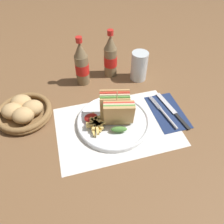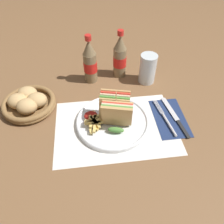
{
  "view_description": "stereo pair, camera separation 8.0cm",
  "coord_description": "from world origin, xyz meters",
  "px_view_note": "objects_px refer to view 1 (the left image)",
  "views": [
    {
      "loc": [
        -0.14,
        -0.54,
        0.62
      ],
      "look_at": [
        0.01,
        -0.01,
        0.04
      ],
      "focal_mm": 35.0,
      "sensor_mm": 36.0,
      "label": 1
    },
    {
      "loc": [
        -0.06,
        -0.56,
        0.62
      ],
      "look_at": [
        0.01,
        -0.01,
        0.04
      ],
      "focal_mm": 35.0,
      "sensor_mm": 36.0,
      "label": 2
    }
  ],
  "objects_px": {
    "club_sandwich": "(117,110)",
    "knife": "(173,110)",
    "bread_basket": "(24,111)",
    "coke_bottle_near": "(82,65)",
    "fork": "(165,115)",
    "coke_bottle_far": "(110,57)",
    "glass_near": "(139,66)",
    "plate_main": "(113,121)"
  },
  "relations": [
    {
      "from": "club_sandwich",
      "to": "knife",
      "type": "xyz_separation_m",
      "value": [
        0.23,
        0.0,
        -0.06
      ]
    },
    {
      "from": "club_sandwich",
      "to": "bread_basket",
      "type": "distance_m",
      "value": 0.35
    },
    {
      "from": "knife",
      "to": "coke_bottle_near",
      "type": "xyz_separation_m",
      "value": [
        -0.3,
        0.28,
        0.09
      ]
    },
    {
      "from": "fork",
      "to": "coke_bottle_far",
      "type": "xyz_separation_m",
      "value": [
        -0.13,
        0.32,
        0.08
      ]
    },
    {
      "from": "knife",
      "to": "coke_bottle_far",
      "type": "xyz_separation_m",
      "value": [
        -0.17,
        0.3,
        0.09
      ]
    },
    {
      "from": "club_sandwich",
      "to": "coke_bottle_near",
      "type": "distance_m",
      "value": 0.29
    },
    {
      "from": "knife",
      "to": "bread_basket",
      "type": "bearing_deg",
      "value": 158.55
    },
    {
      "from": "knife",
      "to": "bread_basket",
      "type": "distance_m",
      "value": 0.57
    },
    {
      "from": "coke_bottle_far",
      "to": "glass_near",
      "type": "bearing_deg",
      "value": -28.52
    },
    {
      "from": "fork",
      "to": "coke_bottle_near",
      "type": "height_order",
      "value": "coke_bottle_near"
    },
    {
      "from": "club_sandwich",
      "to": "glass_near",
      "type": "height_order",
      "value": "club_sandwich"
    },
    {
      "from": "plate_main",
      "to": "coke_bottle_far",
      "type": "height_order",
      "value": "coke_bottle_far"
    },
    {
      "from": "coke_bottle_near",
      "to": "bread_basket",
      "type": "distance_m",
      "value": 0.3
    },
    {
      "from": "coke_bottle_near",
      "to": "bread_basket",
      "type": "xyz_separation_m",
      "value": [
        -0.25,
        -0.15,
        -0.07
      ]
    },
    {
      "from": "coke_bottle_far",
      "to": "club_sandwich",
      "type": "bearing_deg",
      "value": -101.06
    },
    {
      "from": "club_sandwich",
      "to": "coke_bottle_far",
      "type": "height_order",
      "value": "coke_bottle_far"
    },
    {
      "from": "glass_near",
      "to": "bread_basket",
      "type": "distance_m",
      "value": 0.51
    },
    {
      "from": "knife",
      "to": "coke_bottle_far",
      "type": "height_order",
      "value": "coke_bottle_far"
    },
    {
      "from": "fork",
      "to": "bread_basket",
      "type": "bearing_deg",
      "value": 156.03
    },
    {
      "from": "coke_bottle_far",
      "to": "coke_bottle_near",
      "type": "bearing_deg",
      "value": -169.61
    },
    {
      "from": "club_sandwich",
      "to": "bread_basket",
      "type": "height_order",
      "value": "club_sandwich"
    },
    {
      "from": "coke_bottle_near",
      "to": "knife",
      "type": "bearing_deg",
      "value": -42.37
    },
    {
      "from": "knife",
      "to": "coke_bottle_far",
      "type": "relative_size",
      "value": 0.98
    },
    {
      "from": "fork",
      "to": "knife",
      "type": "xyz_separation_m",
      "value": [
        0.04,
        0.02,
        -0.0
      ]
    },
    {
      "from": "club_sandwich",
      "to": "knife",
      "type": "bearing_deg",
      "value": 0.11
    },
    {
      "from": "knife",
      "to": "bread_basket",
      "type": "relative_size",
      "value": 1.03
    },
    {
      "from": "coke_bottle_far",
      "to": "glass_near",
      "type": "height_order",
      "value": "coke_bottle_far"
    },
    {
      "from": "glass_near",
      "to": "bread_basket",
      "type": "xyz_separation_m",
      "value": [
        -0.5,
        -0.11,
        -0.04
      ]
    },
    {
      "from": "fork",
      "to": "bread_basket",
      "type": "relative_size",
      "value": 0.91
    },
    {
      "from": "plate_main",
      "to": "coke_bottle_near",
      "type": "distance_m",
      "value": 0.29
    },
    {
      "from": "plate_main",
      "to": "coke_bottle_far",
      "type": "distance_m",
      "value": 0.32
    },
    {
      "from": "club_sandwich",
      "to": "knife",
      "type": "height_order",
      "value": "club_sandwich"
    },
    {
      "from": "plate_main",
      "to": "glass_near",
      "type": "height_order",
      "value": "glass_near"
    },
    {
      "from": "knife",
      "to": "glass_near",
      "type": "height_order",
      "value": "glass_near"
    },
    {
      "from": "plate_main",
      "to": "fork",
      "type": "xyz_separation_m",
      "value": [
        0.2,
        -0.02,
        -0.0
      ]
    },
    {
      "from": "fork",
      "to": "glass_near",
      "type": "xyz_separation_m",
      "value": [
        -0.02,
        0.25,
        0.06
      ]
    },
    {
      "from": "fork",
      "to": "knife",
      "type": "distance_m",
      "value": 0.04
    },
    {
      "from": "club_sandwich",
      "to": "glass_near",
      "type": "bearing_deg",
      "value": 54.21
    },
    {
      "from": "bread_basket",
      "to": "club_sandwich",
      "type": "bearing_deg",
      "value": -21.22
    },
    {
      "from": "club_sandwich",
      "to": "coke_bottle_far",
      "type": "bearing_deg",
      "value": 78.94
    },
    {
      "from": "fork",
      "to": "coke_bottle_near",
      "type": "distance_m",
      "value": 0.4
    },
    {
      "from": "knife",
      "to": "coke_bottle_near",
      "type": "distance_m",
      "value": 0.42
    }
  ]
}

